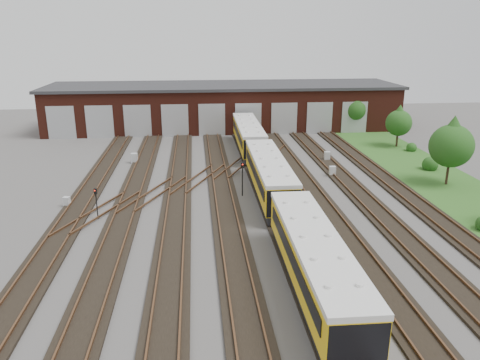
{
  "coord_description": "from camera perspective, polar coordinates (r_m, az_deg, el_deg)",
  "views": [
    {
      "loc": [
        -4.24,
        -29.35,
        13.93
      ],
      "look_at": [
        -0.69,
        7.56,
        2.0
      ],
      "focal_mm": 35.0,
      "sensor_mm": 36.0,
      "label": 1
    }
  ],
  "objects": [
    {
      "name": "signal_mast_2",
      "position": [
        40.58,
        0.29,
        0.67
      ],
      "size": [
        0.26,
        0.25,
        3.04
      ],
      "rotation": [
        0.0,
        0.0,
        0.09
      ],
      "color": "black",
      "rests_on": "ground"
    },
    {
      "name": "relay_cabinet_3",
      "position": [
        47.48,
        11.19,
        1.06
      ],
      "size": [
        0.61,
        0.51,
        1.0
      ],
      "primitive_type": "cube",
      "rotation": [
        0.0,
        0.0,
        -0.02
      ],
      "color": "#B8BABD",
      "rests_on": "ground"
    },
    {
      "name": "track_network",
      "position": [
        33.23,
        2.06,
        -6.76
      ],
      "size": [
        30.4,
        70.0,
        0.33
      ],
      "color": "black",
      "rests_on": "ground"
    },
    {
      "name": "tree_0",
      "position": [
        68.92,
        13.81,
        8.68
      ],
      "size": [
        3.35,
        3.35,
        5.55
      ],
      "color": "#301E15",
      "rests_on": "ground"
    },
    {
      "name": "tree_1",
      "position": [
        61.09,
        18.82,
        6.95
      ],
      "size": [
        3.18,
        3.18,
        5.27
      ],
      "color": "#301E15",
      "rests_on": "ground"
    },
    {
      "name": "signal_mast_3",
      "position": [
        46.31,
        1.4,
        2.98
      ],
      "size": [
        0.31,
        0.29,
        3.19
      ],
      "rotation": [
        0.0,
        0.0,
        0.3
      ],
      "color": "black",
      "rests_on": "ground"
    },
    {
      "name": "relay_cabinet_2",
      "position": [
        34.2,
        5.4,
        -5.5
      ],
      "size": [
        0.58,
        0.51,
        0.86
      ],
      "primitive_type": "cube",
      "rotation": [
        0.0,
        0.0,
        -0.16
      ],
      "color": "#B8BABD",
      "rests_on": "ground"
    },
    {
      "name": "maintenance_shed",
      "position": [
        70.28,
        -2.01,
        9.05
      ],
      "size": [
        51.0,
        12.5,
        6.35
      ],
      "color": "#491B12",
      "rests_on": "ground"
    },
    {
      "name": "metro_train",
      "position": [
        40.72,
        3.56,
        0.6
      ],
      "size": [
        2.81,
        46.75,
        3.04
      ],
      "rotation": [
        0.0,
        0.0,
        -0.01
      ],
      "color": "black",
      "rests_on": "ground"
    },
    {
      "name": "bush_1",
      "position": [
        52.48,
        22.2,
        2.02
      ],
      "size": [
        1.64,
        1.64,
        1.64
      ],
      "primitive_type": "sphere",
      "color": "#1E4614",
      "rests_on": "ground"
    },
    {
      "name": "relay_cabinet_1",
      "position": [
        52.43,
        -12.77,
        2.6
      ],
      "size": [
        0.72,
        0.62,
        1.11
      ],
      "primitive_type": "cube",
      "rotation": [
        0.0,
        0.0,
        -0.1
      ],
      "color": "#B8BABD",
      "rests_on": "ground"
    },
    {
      "name": "ground",
      "position": [
        32.76,
        2.48,
        -7.34
      ],
      "size": [
        120.0,
        120.0,
        0.0
      ],
      "primitive_type": "plane",
      "color": "#43403F",
      "rests_on": "ground"
    },
    {
      "name": "bush_2",
      "position": [
        59.92,
        20.2,
        3.89
      ],
      "size": [
        1.22,
        1.22,
        1.22
      ],
      "primitive_type": "sphere",
      "color": "#1E4614",
      "rests_on": "ground"
    },
    {
      "name": "tree_2",
      "position": [
        47.19,
        24.43,
        4.38
      ],
      "size": [
        3.98,
        3.98,
        6.6
      ],
      "color": "#301E15",
      "rests_on": "ground"
    },
    {
      "name": "relay_cabinet_4",
      "position": [
        52.96,
        10.56,
        2.86
      ],
      "size": [
        0.66,
        0.56,
        1.04
      ],
      "primitive_type": "cube",
      "rotation": [
        0.0,
        0.0,
        -0.07
      ],
      "color": "#B8BABD",
      "rests_on": "ground"
    },
    {
      "name": "signal_mast_1",
      "position": [
        51.46,
        0.36,
        4.31
      ],
      "size": [
        0.26,
        0.25,
        2.95
      ],
      "rotation": [
        0.0,
        0.0,
        -0.21
      ],
      "color": "black",
      "rests_on": "ground"
    },
    {
      "name": "relay_cabinet_0",
      "position": [
        41.08,
        -20.37,
        -2.52
      ],
      "size": [
        0.61,
        0.55,
        0.86
      ],
      "primitive_type": "cube",
      "rotation": [
        0.0,
        0.0,
        -0.27
      ],
      "color": "#B8BABD",
      "rests_on": "ground"
    },
    {
      "name": "grass_verge",
      "position": [
        47.77,
        23.91,
        -0.67
      ],
      "size": [
        8.0,
        55.0,
        0.05
      ],
      "primitive_type": "cube",
      "color": "#29531B",
      "rests_on": "ground"
    },
    {
      "name": "signal_mast_0",
      "position": [
        37.41,
        -17.13,
        -2.27
      ],
      "size": [
        0.25,
        0.23,
        2.44
      ],
      "rotation": [
        0.0,
        0.0,
        -0.33
      ],
      "color": "black",
      "rests_on": "ground"
    }
  ]
}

